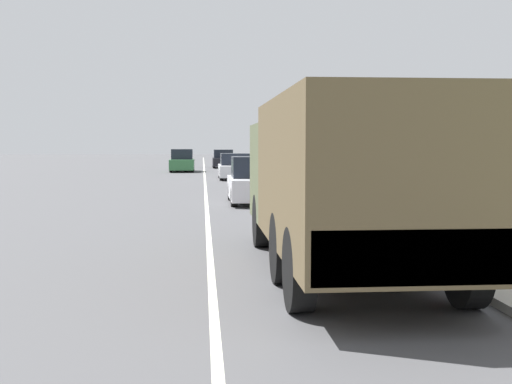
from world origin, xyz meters
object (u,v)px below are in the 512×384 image
Objects in this scene: car_nearest_ahead at (254,182)px; car_third_ahead at (182,162)px; car_second_ahead at (235,167)px; military_truck at (344,176)px; car_fourth_ahead at (223,160)px; pickup_truck at (508,193)px.

car_third_ahead reaches higher than car_nearest_ahead.
military_truck is at bearing -89.29° from car_second_ahead.
military_truck is 1.70× the size of car_fourth_ahead.
military_truck is at bearing -87.90° from car_nearest_ahead.
military_truck reaches higher than pickup_truck.
car_nearest_ahead reaches higher than car_second_ahead.
car_third_ahead is (-3.46, 10.31, 0.06)m from car_second_ahead.
car_nearest_ahead is 0.87× the size of car_fourth_ahead.
car_third_ahead is at bearing 108.54° from car_second_ahead.
pickup_truck is (8.84, -33.68, 0.16)m from car_third_ahead.
pickup_truck is (5.04, 4.62, -0.66)m from military_truck.
military_truck reaches higher than car_third_ahead.
car_second_ahead is (0.11, 15.61, -0.04)m from car_nearest_ahead.
car_third_ahead is 0.75× the size of pickup_truck.
military_truck is 1.33× the size of pickup_truck.
car_third_ahead reaches higher than car_fourth_ahead.
car_second_ahead is 1.10× the size of car_third_ahead.
car_nearest_ahead is 33.69m from car_fourth_ahead.
car_second_ahead is (-0.35, 27.99, -0.89)m from military_truck.
car_second_ahead is at bearing 102.98° from pickup_truck.
car_third_ahead is 8.46m from car_fourth_ahead.
car_third_ahead is at bearing 95.67° from military_truck.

